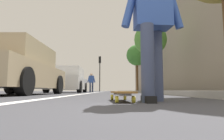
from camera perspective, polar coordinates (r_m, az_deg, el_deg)
name	(u,v)px	position (r m, az deg, el deg)	size (l,w,h in m)	color
ground_plane	(113,93)	(10.73, 0.37, -6.77)	(80.00, 80.00, 0.00)	#38383D
lane_stripe_white	(102,92)	(20.76, -3.04, -6.44)	(52.00, 0.16, 0.01)	silver
sidewalk_curb	(143,91)	(18.99, 9.17, -6.23)	(52.00, 3.20, 0.12)	#9E9B93
building_facade	(161,55)	(23.90, 14.32, 4.43)	(40.00, 1.20, 8.84)	gray
skateboard	(121,93)	(2.25, 2.78, -6.86)	(0.85, 0.26, 0.11)	yellow
skater_person	(152,18)	(2.30, 11.81, 14.78)	(0.48, 0.72, 1.64)	#384260
parked_car_near	(17,70)	(6.42, -26.43, -0.09)	(4.32, 1.99, 1.50)	tan
parked_car_mid	(68,81)	(11.97, -12.99, -3.10)	(4.15, 2.08, 1.49)	silver
traffic_light	(100,67)	(23.83, -3.63, 0.82)	(0.33, 0.28, 4.34)	#2D2D2D
street_tree_mid	(150,40)	(13.62, 11.30, 8.63)	(2.22, 2.22, 4.73)	brown
street_tree_far	(137,56)	(20.32, 7.38, 4.27)	(2.19, 2.19, 4.90)	brown
pedestrian_distant	(91,81)	(15.58, -6.13, -3.34)	(0.43, 0.66, 1.52)	#384260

